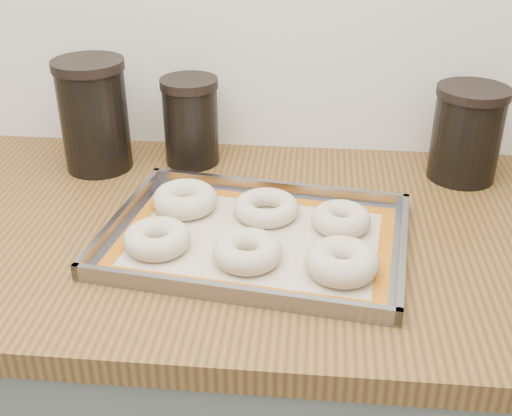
# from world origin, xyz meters

# --- Properties ---
(countertop) EXTENTS (3.06, 0.68, 0.04)m
(countertop) POSITION_xyz_m (0.00, 1.68, 0.88)
(countertop) COLOR brown
(countertop) RESTS_ON cabinet
(baking_tray) EXTENTS (0.50, 0.39, 0.03)m
(baking_tray) POSITION_xyz_m (-0.02, 1.62, 0.91)
(baking_tray) COLOR gray
(baking_tray) RESTS_ON countertop
(baking_mat) EXTENTS (0.45, 0.34, 0.00)m
(baking_mat) POSITION_xyz_m (-0.02, 1.62, 0.90)
(baking_mat) COLOR #C6B793
(baking_mat) RESTS_ON baking_tray
(bagel_front_left) EXTENTS (0.12, 0.12, 0.04)m
(bagel_front_left) POSITION_xyz_m (-0.17, 1.58, 0.92)
(bagel_front_left) COLOR beige
(bagel_front_left) RESTS_ON baking_mat
(bagel_front_mid) EXTENTS (0.11, 0.11, 0.04)m
(bagel_front_mid) POSITION_xyz_m (-0.03, 1.56, 0.92)
(bagel_front_mid) COLOR beige
(bagel_front_mid) RESTS_ON baking_mat
(bagel_front_right) EXTENTS (0.14, 0.14, 0.04)m
(bagel_front_right) POSITION_xyz_m (0.11, 1.54, 0.93)
(bagel_front_right) COLOR beige
(bagel_front_right) RESTS_ON baking_mat
(bagel_back_left) EXTENTS (0.14, 0.14, 0.04)m
(bagel_back_left) POSITION_xyz_m (-0.15, 1.71, 0.92)
(bagel_back_left) COLOR beige
(bagel_back_left) RESTS_ON baking_mat
(bagel_back_mid) EXTENTS (0.13, 0.13, 0.03)m
(bagel_back_mid) POSITION_xyz_m (-0.01, 1.70, 0.92)
(bagel_back_mid) COLOR beige
(bagel_back_mid) RESTS_ON baking_mat
(bagel_back_right) EXTENTS (0.11, 0.11, 0.03)m
(bagel_back_right) POSITION_xyz_m (0.11, 1.67, 0.92)
(bagel_back_right) COLOR beige
(bagel_back_right) RESTS_ON baking_mat
(canister_left) EXTENTS (0.13, 0.13, 0.21)m
(canister_left) POSITION_xyz_m (-0.35, 1.87, 1.01)
(canister_left) COLOR black
(canister_left) RESTS_ON countertop
(canister_mid) EXTENTS (0.11, 0.11, 0.17)m
(canister_mid) POSITION_xyz_m (-0.17, 1.91, 0.99)
(canister_mid) COLOR black
(canister_mid) RESTS_ON countertop
(canister_right) EXTENTS (0.13, 0.13, 0.17)m
(canister_right) POSITION_xyz_m (0.34, 1.89, 0.99)
(canister_right) COLOR black
(canister_right) RESTS_ON countertop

